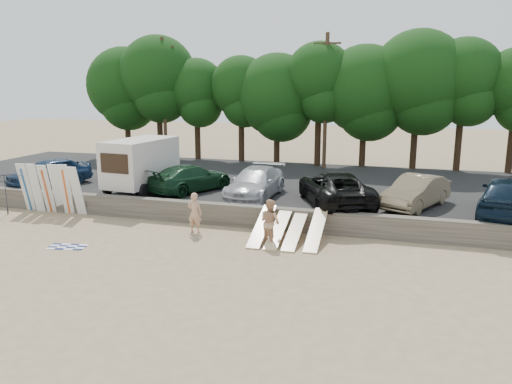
% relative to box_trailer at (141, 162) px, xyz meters
% --- Properties ---
extents(ground, '(120.00, 120.00, 0.00)m').
position_rel_box_trailer_xyz_m(ground, '(6.35, -5.77, -2.27)').
color(ground, tan).
rests_on(ground, ground).
extents(seawall, '(44.00, 0.50, 1.00)m').
position_rel_box_trailer_xyz_m(seawall, '(6.35, -2.77, -1.77)').
color(seawall, '#6B6356').
rests_on(seawall, ground).
extents(parking_lot, '(44.00, 14.50, 0.70)m').
position_rel_box_trailer_xyz_m(parking_lot, '(6.35, 4.73, -1.92)').
color(parking_lot, '#282828').
rests_on(parking_lot, ground).
extents(treeline, '(33.32, 6.50, 9.32)m').
position_rel_box_trailer_xyz_m(treeline, '(5.79, 11.74, 4.12)').
color(treeline, '#382616').
rests_on(treeline, parking_lot).
extents(utility_poles, '(25.80, 0.26, 9.00)m').
position_rel_box_trailer_xyz_m(utility_poles, '(8.35, 10.23, 3.16)').
color(utility_poles, '#473321').
rests_on(utility_poles, parking_lot).
extents(box_trailer, '(2.88, 4.62, 2.81)m').
position_rel_box_trailer_xyz_m(box_trailer, '(0.00, 0.00, 0.00)').
color(box_trailer, beige).
rests_on(box_trailer, parking_lot).
extents(car_0, '(3.64, 5.02, 1.59)m').
position_rel_box_trailer_xyz_m(car_0, '(-5.65, -0.36, -0.78)').
color(car_0, navy).
rests_on(car_0, parking_lot).
extents(car_1, '(3.93, 5.39, 1.45)m').
position_rel_box_trailer_xyz_m(car_1, '(2.66, 0.60, -0.85)').
color(car_1, '#13341C').
rests_on(car_1, parking_lot).
extents(car_2, '(2.24, 5.24, 1.51)m').
position_rel_box_trailer_xyz_m(car_2, '(6.43, 0.16, -0.82)').
color(car_2, '#B2B2B7').
rests_on(car_2, parking_lot).
extents(car_3, '(4.75, 6.37, 1.61)m').
position_rel_box_trailer_xyz_m(car_3, '(10.54, -0.20, -0.77)').
color(car_3, black).
rests_on(car_3, parking_lot).
extents(car_4, '(3.36, 4.79, 1.50)m').
position_rel_box_trailer_xyz_m(car_4, '(14.27, 0.31, -0.82)').
color(car_4, '#7F6F50').
rests_on(car_4, parking_lot).
extents(car_5, '(3.29, 5.66, 1.81)m').
position_rel_box_trailer_xyz_m(car_5, '(18.05, -0.30, -0.67)').
color(car_5, black).
rests_on(car_5, parking_lot).
extents(surfboard_upright_0, '(0.59, 0.77, 2.53)m').
position_rel_box_trailer_xyz_m(surfboard_upright_0, '(-4.71, -3.34, -1.01)').
color(surfboard_upright_0, white).
rests_on(surfboard_upright_0, ground).
extents(surfboard_upright_1, '(0.52, 0.62, 2.55)m').
position_rel_box_trailer_xyz_m(surfboard_upright_1, '(-4.06, -3.39, -1.00)').
color(surfboard_upright_1, white).
rests_on(surfboard_upright_1, ground).
extents(surfboard_upright_2, '(0.61, 0.80, 2.53)m').
position_rel_box_trailer_xyz_m(surfboard_upright_2, '(-3.44, -3.37, -1.01)').
color(surfboard_upright_2, white).
rests_on(surfboard_upright_2, ground).
extents(surfboard_upright_3, '(0.56, 0.67, 2.55)m').
position_rel_box_trailer_xyz_m(surfboard_upright_3, '(-2.95, -3.19, -1.00)').
color(surfboard_upright_3, white).
rests_on(surfboard_upright_3, ground).
extents(surfboard_upright_4, '(0.58, 0.59, 2.57)m').
position_rel_box_trailer_xyz_m(surfboard_upright_4, '(-2.39, -3.25, -0.99)').
color(surfboard_upright_4, white).
rests_on(surfboard_upright_4, ground).
extents(surfboard_upright_5, '(0.54, 0.78, 2.52)m').
position_rel_box_trailer_xyz_m(surfboard_upright_5, '(-1.67, -3.37, -1.01)').
color(surfboard_upright_5, white).
rests_on(surfboard_upright_5, ground).
extents(surfboard_low_0, '(0.56, 2.82, 1.16)m').
position_rel_box_trailer_xyz_m(surfboard_low_0, '(8.08, -4.39, -1.69)').
color(surfboard_low_0, beige).
rests_on(surfboard_low_0, ground).
extents(surfboard_low_1, '(0.56, 2.88, 0.99)m').
position_rel_box_trailer_xyz_m(surfboard_low_1, '(8.79, -4.36, -1.78)').
color(surfboard_low_1, beige).
rests_on(surfboard_low_1, ground).
extents(surfboard_low_2, '(0.56, 2.89, 0.95)m').
position_rel_box_trailer_xyz_m(surfboard_low_2, '(9.49, -4.32, -1.80)').
color(surfboard_low_2, beige).
rests_on(surfboard_low_2, ground).
extents(surfboard_low_3, '(0.56, 2.82, 1.15)m').
position_rel_box_trailer_xyz_m(surfboard_low_3, '(10.36, -4.25, -1.70)').
color(surfboard_low_3, beige).
rests_on(surfboard_low_3, ground).
extents(beachgoer_a, '(0.67, 0.45, 1.81)m').
position_rel_box_trailer_xyz_m(beachgoer_a, '(5.01, -4.33, -1.37)').
color(beachgoer_a, tan).
rests_on(beachgoer_a, ground).
extents(beachgoer_b, '(1.17, 1.10, 1.90)m').
position_rel_box_trailer_xyz_m(beachgoer_b, '(8.59, -4.98, -1.32)').
color(beachgoer_b, tan).
rests_on(beachgoer_b, ground).
extents(cooler, '(0.44, 0.38, 0.32)m').
position_rel_box_trailer_xyz_m(cooler, '(8.14, -3.70, -2.11)').
color(cooler, '#217C40').
rests_on(cooler, ground).
extents(gear_bag, '(0.34, 0.30, 0.22)m').
position_rel_box_trailer_xyz_m(gear_bag, '(8.25, -3.73, -2.16)').
color(gear_bag, orange).
rests_on(gear_bag, ground).
extents(beach_towel, '(1.75, 1.75, 0.00)m').
position_rel_box_trailer_xyz_m(beach_towel, '(0.85, -7.61, -2.27)').
color(beach_towel, white).
rests_on(beach_towel, ground).
extents(beach_umbrella, '(3.09, 3.07, 2.12)m').
position_rel_box_trailer_xyz_m(beach_umbrella, '(-5.25, -4.09, -1.21)').
color(beach_umbrella, black).
rests_on(beach_umbrella, ground).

